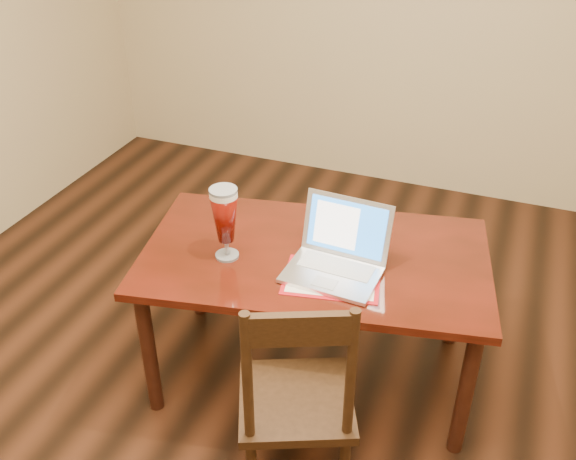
% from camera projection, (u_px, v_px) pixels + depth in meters
% --- Properties ---
extents(ground, '(5.00, 5.00, 0.00)m').
position_uv_depth(ground, '(282.00, 459.00, 2.58)').
color(ground, black).
rests_on(ground, ground).
extents(room_shell, '(4.51, 5.01, 2.71)m').
position_uv_depth(room_shell, '(279.00, 9.00, 1.64)').
color(room_shell, '#CAB486').
rests_on(room_shell, ground).
extents(dining_table, '(1.54, 1.05, 0.98)m').
position_uv_depth(dining_table, '(311.00, 266.00, 2.67)').
color(dining_table, '#4B120A').
rests_on(dining_table, ground).
extents(dining_chair, '(0.52, 0.51, 0.95)m').
position_uv_depth(dining_chair, '(297.00, 401.00, 2.25)').
color(dining_chair, '#331D0E').
rests_on(dining_chair, ground).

